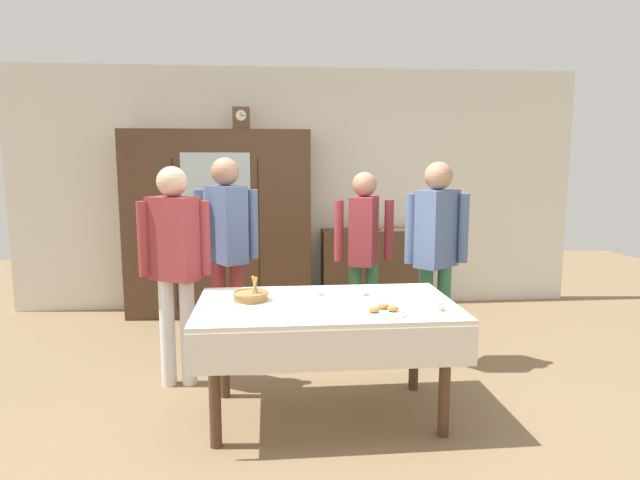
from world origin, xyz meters
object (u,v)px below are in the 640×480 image
at_px(bookshelf_low, 369,269).
at_px(bread_basket, 251,295).
at_px(dining_table, 326,320).
at_px(spoon_far_left, 345,312).
at_px(person_beside_shelf, 227,238).
at_px(book_stack, 370,225).
at_px(tea_cup_back_edge, 436,307).
at_px(wall_cabinet, 219,223).
at_px(person_by_cabinet, 436,243).
at_px(person_near_right_end, 175,255).
at_px(tea_cup_mid_right, 315,292).
at_px(tea_cup_far_left, 360,292).
at_px(pastry_plate, 383,311).
at_px(spoon_mid_left, 365,302).
at_px(person_behind_table_left, 364,244).
at_px(mantel_clock, 241,118).
at_px(spoon_far_right, 256,318).

relative_size(bookshelf_low, bread_basket, 4.47).
xyz_separation_m(dining_table, bookshelf_low, (0.77, 2.64, -0.21)).
bearing_deg(spoon_far_left, dining_table, 114.48).
bearing_deg(person_beside_shelf, book_stack, 45.87).
bearing_deg(tea_cup_back_edge, bookshelf_low, 87.43).
xyz_separation_m(wall_cabinet, person_by_cabinet, (1.88, -1.73, 0.02)).
bearing_deg(tea_cup_back_edge, person_near_right_end, 152.64).
distance_m(dining_table, tea_cup_mid_right, 0.26).
bearing_deg(tea_cup_mid_right, dining_table, -76.28).
relative_size(tea_cup_mid_right, spoon_far_left, 1.09).
height_order(dining_table, person_by_cabinet, person_by_cabinet).
relative_size(dining_table, bread_basket, 6.90).
relative_size(book_stack, tea_cup_back_edge, 1.69).
xyz_separation_m(tea_cup_mid_right, person_near_right_end, (-1.00, 0.42, 0.20)).
bearing_deg(person_near_right_end, tea_cup_mid_right, -22.94).
relative_size(bread_basket, person_near_right_end, 0.15).
distance_m(tea_cup_far_left, spoon_far_left, 0.42).
relative_size(pastry_plate, spoon_far_left, 2.35).
relative_size(wall_cabinet, spoon_mid_left, 16.80).
distance_m(person_beside_shelf, person_behind_table_left, 1.18).
bearing_deg(person_beside_shelf, tea_cup_far_left, -44.20).
relative_size(mantel_clock, person_behind_table_left, 0.15).
height_order(book_stack, pastry_plate, book_stack).
bearing_deg(tea_cup_back_edge, mantel_clock, 114.33).
height_order(dining_table, mantel_clock, mantel_clock).
height_order(pastry_plate, spoon_far_left, pastry_plate).
bearing_deg(person_behind_table_left, spoon_far_left, -104.27).
bearing_deg(mantel_clock, wall_cabinet, 179.86).
bearing_deg(bookshelf_low, bread_basket, -116.66).
bearing_deg(spoon_far_right, tea_cup_mid_right, 52.09).
xyz_separation_m(tea_cup_back_edge, person_beside_shelf, (-1.35, 1.35, 0.25)).
relative_size(dining_table, book_stack, 7.55).
distance_m(tea_cup_back_edge, pastry_plate, 0.33).
xyz_separation_m(wall_cabinet, book_stack, (1.67, 0.05, -0.04)).
height_order(person_beside_shelf, person_near_right_end, person_beside_shelf).
xyz_separation_m(dining_table, tea_cup_back_edge, (0.64, -0.24, 0.13)).
height_order(bookshelf_low, pastry_plate, bookshelf_low).
relative_size(wall_cabinet, mantel_clock, 8.33).
relative_size(tea_cup_far_left, person_behind_table_left, 0.08).
height_order(spoon_mid_left, person_by_cabinet, person_by_cabinet).
bearing_deg(person_behind_table_left, tea_cup_mid_right, -116.23).
xyz_separation_m(person_beside_shelf, person_behind_table_left, (1.17, 0.14, -0.08)).
bearing_deg(pastry_plate, book_stack, 80.99).
relative_size(wall_cabinet, tea_cup_far_left, 15.37).
xyz_separation_m(bread_basket, spoon_far_left, (0.58, -0.34, -0.03)).
xyz_separation_m(tea_cup_far_left, person_by_cabinet, (0.73, 0.67, 0.22)).
distance_m(bookshelf_low, spoon_far_left, 2.94).
distance_m(book_stack, person_by_cabinet, 1.80).
distance_m(mantel_clock, person_near_right_end, 2.29).
height_order(bookshelf_low, person_near_right_end, person_near_right_end).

